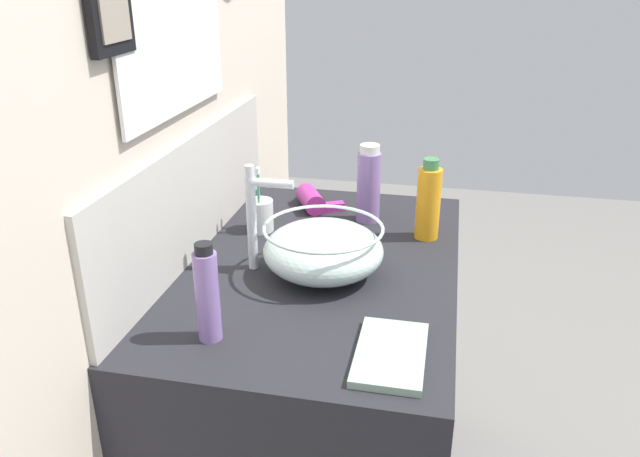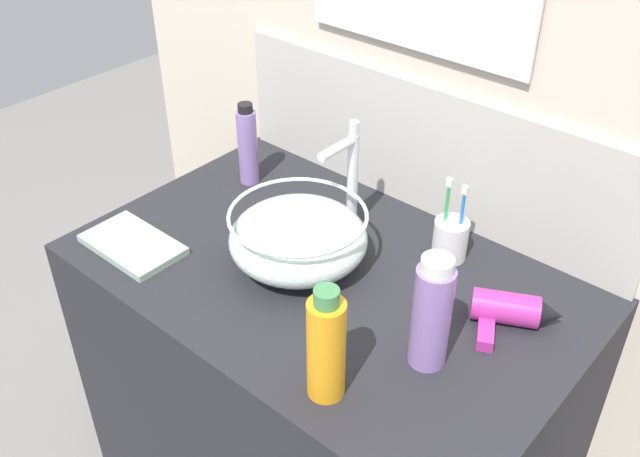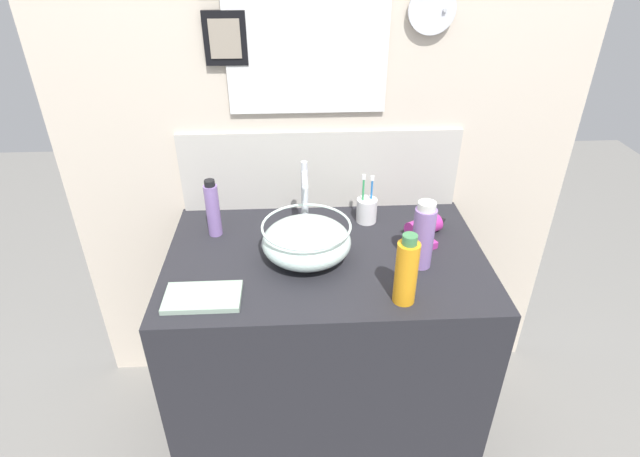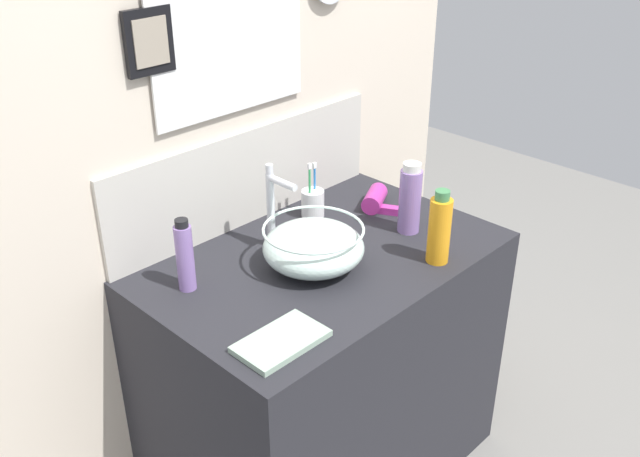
# 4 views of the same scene
# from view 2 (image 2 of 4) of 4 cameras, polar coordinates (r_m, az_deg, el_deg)

# --- Properties ---
(vanity_counter) EXTENTS (1.05, 0.67, 0.83)m
(vanity_counter) POSITION_cam_2_polar(r_m,az_deg,el_deg) (1.77, 0.48, -14.07)
(vanity_counter) COLOR #232328
(vanity_counter) RESTS_ON ground
(back_panel) EXTENTS (1.89, 0.10, 2.39)m
(back_panel) POSITION_cam_2_polar(r_m,az_deg,el_deg) (1.55, 9.59, 13.58)
(back_panel) COLOR beige
(back_panel) RESTS_ON ground
(glass_bowl_sink) EXTENTS (0.29, 0.29, 0.13)m
(glass_bowl_sink) POSITION_cam_2_polar(r_m,az_deg,el_deg) (1.46, -1.75, -0.74)
(glass_bowl_sink) COLOR silver
(glass_bowl_sink) RESTS_ON vanity_counter
(faucet) EXTENTS (0.02, 0.12, 0.26)m
(faucet) POSITION_cam_2_polar(r_m,az_deg,el_deg) (1.52, 2.36, 4.58)
(faucet) COLOR silver
(faucet) RESTS_ON vanity_counter
(hair_drier) EXTENTS (0.17, 0.18, 0.06)m
(hair_drier) POSITION_cam_2_polar(r_m,az_deg,el_deg) (1.39, 15.08, -6.41)
(hair_drier) COLOR #B22D8C
(hair_drier) RESTS_ON vanity_counter
(toothbrush_cup) EXTENTS (0.07, 0.07, 0.19)m
(toothbrush_cup) POSITION_cam_2_polar(r_m,az_deg,el_deg) (1.51, 10.39, -0.80)
(toothbrush_cup) COLOR white
(toothbrush_cup) RESTS_ON vanity_counter
(lotion_bottle) EXTENTS (0.05, 0.05, 0.21)m
(lotion_bottle) POSITION_cam_2_polar(r_m,az_deg,el_deg) (1.73, -5.81, 6.64)
(lotion_bottle) COLOR #8C6BB2
(lotion_bottle) RESTS_ON vanity_counter
(spray_bottle) EXTENTS (0.06, 0.06, 0.22)m
(spray_bottle) POSITION_cam_2_polar(r_m,az_deg,el_deg) (1.16, 0.50, -9.44)
(spray_bottle) COLOR orange
(spray_bottle) RESTS_ON vanity_counter
(soap_dispenser) EXTENTS (0.07, 0.07, 0.23)m
(soap_dispenser) POSITION_cam_2_polar(r_m,az_deg,el_deg) (1.23, 8.92, -6.74)
(soap_dispenser) COLOR #8C6BB2
(soap_dispenser) RESTS_ON vanity_counter
(hand_towel) EXTENTS (0.22, 0.13, 0.02)m
(hand_towel) POSITION_cam_2_polar(r_m,az_deg,el_deg) (1.59, -14.76, -1.25)
(hand_towel) COLOR #99B29E
(hand_towel) RESTS_ON vanity_counter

